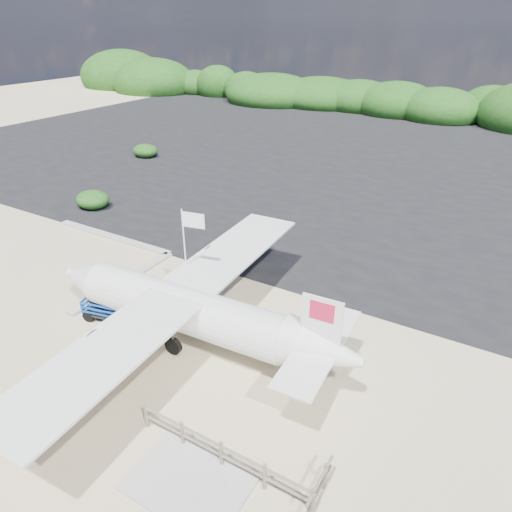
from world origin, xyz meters
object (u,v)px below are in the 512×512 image
at_px(flagpole, 190,312).
at_px(crew_a, 226,262).
at_px(crew_b, 237,256).
at_px(signboard, 284,356).
at_px(baggage_cart, 113,319).
at_px(crew_c, 214,264).

xyz_separation_m(flagpole, crew_a, (-0.37, 3.64, 0.82)).
xyz_separation_m(crew_a, crew_b, (0.09, 0.88, -0.01)).
height_order(flagpole, signboard, flagpole).
distance_m(baggage_cart, signboard, 8.11).
distance_m(flagpole, signboard, 5.27).
height_order(signboard, crew_c, crew_c).
bearing_deg(baggage_cart, crew_a, 56.02).
relative_size(flagpole, crew_b, 3.20).
distance_m(baggage_cart, flagpole, 3.49).
xyz_separation_m(flagpole, crew_c, (-0.75, 3.07, 0.89)).
relative_size(crew_a, crew_b, 1.01).
relative_size(baggage_cart, signboard, 1.60).
xyz_separation_m(flagpole, crew_b, (-0.28, 4.53, 0.80)).
relative_size(signboard, crew_a, 0.96).
distance_m(signboard, crew_c, 7.06).
distance_m(crew_b, crew_c, 1.53).
bearing_deg(crew_a, signboard, 147.09).
xyz_separation_m(signboard, crew_b, (-5.52, 5.08, 0.80)).
height_order(baggage_cart, crew_b, crew_b).
bearing_deg(flagpole, crew_b, 93.58).
height_order(flagpole, crew_b, flagpole).
bearing_deg(flagpole, signboard, -6.05).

